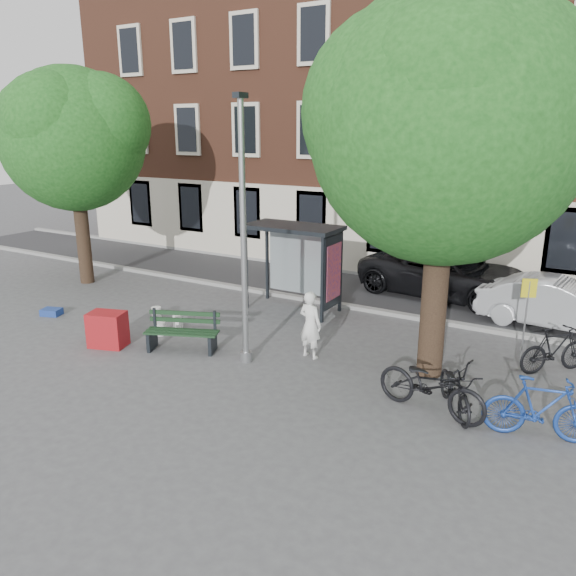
{
  "coord_description": "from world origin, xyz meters",
  "views": [
    {
      "loc": [
        7.15,
        -10.25,
        5.4
      ],
      "look_at": [
        0.12,
        1.78,
        1.4
      ],
      "focal_mm": 35.0,
      "sensor_mm": 36.0,
      "label": 1
    }
  ],
  "objects_px": {
    "bus_shelter": "(306,249)",
    "bench": "(182,333)",
    "bike_c": "(456,389)",
    "car_dark": "(447,273)",
    "car_silver": "(558,304)",
    "painter": "(310,325)",
    "lamppost": "(244,247)",
    "bike_d": "(555,350)",
    "bike_a": "(431,385)",
    "red_stand": "(108,329)",
    "bike_b": "(541,408)",
    "notice_sign": "(528,301)"
  },
  "relations": [
    {
      "from": "painter",
      "to": "car_silver",
      "type": "relative_size",
      "value": 0.4
    },
    {
      "from": "bus_shelter",
      "to": "bike_d",
      "type": "distance_m",
      "value": 7.23
    },
    {
      "from": "bike_d",
      "to": "bike_a",
      "type": "bearing_deg",
      "value": 105.0
    },
    {
      "from": "bike_a",
      "to": "notice_sign",
      "type": "relative_size",
      "value": 1.12
    },
    {
      "from": "painter",
      "to": "bike_d",
      "type": "distance_m",
      "value": 5.6
    },
    {
      "from": "bus_shelter",
      "to": "red_stand",
      "type": "xyz_separation_m",
      "value": [
        -2.98,
        -5.08,
        -1.47
      ]
    },
    {
      "from": "painter",
      "to": "bench",
      "type": "height_order",
      "value": "painter"
    },
    {
      "from": "bike_c",
      "to": "car_dark",
      "type": "bearing_deg",
      "value": 74.81
    },
    {
      "from": "lamppost",
      "to": "painter",
      "type": "relative_size",
      "value": 3.67
    },
    {
      "from": "bus_shelter",
      "to": "car_silver",
      "type": "xyz_separation_m",
      "value": [
        6.75,
        2.19,
        -1.22
      ]
    },
    {
      "from": "bench",
      "to": "bike_c",
      "type": "height_order",
      "value": "bike_c"
    },
    {
      "from": "painter",
      "to": "lamppost",
      "type": "bearing_deg",
      "value": 49.39
    },
    {
      "from": "bus_shelter",
      "to": "bench",
      "type": "bearing_deg",
      "value": -105.17
    },
    {
      "from": "bike_b",
      "to": "bench",
      "type": "bearing_deg",
      "value": 76.49
    },
    {
      "from": "bike_c",
      "to": "lamppost",
      "type": "bearing_deg",
      "value": 148.57
    },
    {
      "from": "lamppost",
      "to": "bike_d",
      "type": "height_order",
      "value": "lamppost"
    },
    {
      "from": "car_silver",
      "to": "red_stand",
      "type": "relative_size",
      "value": 4.68
    },
    {
      "from": "bike_c",
      "to": "bike_b",
      "type": "bearing_deg",
      "value": -40.43
    },
    {
      "from": "bench",
      "to": "bike_a",
      "type": "distance_m",
      "value": 6.33
    },
    {
      "from": "bus_shelter",
      "to": "red_stand",
      "type": "relative_size",
      "value": 3.17
    },
    {
      "from": "bus_shelter",
      "to": "bike_a",
      "type": "relative_size",
      "value": 1.26
    },
    {
      "from": "bike_c",
      "to": "bike_d",
      "type": "distance_m",
      "value": 3.36
    },
    {
      "from": "bike_c",
      "to": "notice_sign",
      "type": "xyz_separation_m",
      "value": [
        0.72,
        3.44,
        1.0
      ]
    },
    {
      "from": "painter",
      "to": "car_silver",
      "type": "xyz_separation_m",
      "value": [
        4.94,
        5.29,
        -0.14
      ]
    },
    {
      "from": "bench",
      "to": "bike_c",
      "type": "bearing_deg",
      "value": -20.48
    },
    {
      "from": "bike_d",
      "to": "car_silver",
      "type": "height_order",
      "value": "car_silver"
    },
    {
      "from": "lamppost",
      "to": "bench",
      "type": "distance_m",
      "value": 2.95
    },
    {
      "from": "bike_c",
      "to": "red_stand",
      "type": "height_order",
      "value": "bike_c"
    },
    {
      "from": "car_silver",
      "to": "painter",
      "type": "bearing_deg",
      "value": 140.86
    },
    {
      "from": "bus_shelter",
      "to": "car_silver",
      "type": "bearing_deg",
      "value": 17.94
    },
    {
      "from": "bike_b",
      "to": "car_silver",
      "type": "relative_size",
      "value": 0.47
    },
    {
      "from": "lamppost",
      "to": "red_stand",
      "type": "xyz_separation_m",
      "value": [
        -3.59,
        -0.97,
        -2.33
      ]
    },
    {
      "from": "painter",
      "to": "red_stand",
      "type": "xyz_separation_m",
      "value": [
        -4.79,
        -1.97,
        -0.38
      ]
    },
    {
      "from": "bike_c",
      "to": "car_silver",
      "type": "xyz_separation_m",
      "value": [
        1.19,
        6.28,
        0.22
      ]
    },
    {
      "from": "bike_a",
      "to": "car_dark",
      "type": "relative_size",
      "value": 0.4
    },
    {
      "from": "bike_a",
      "to": "red_stand",
      "type": "height_order",
      "value": "bike_a"
    },
    {
      "from": "bike_a",
      "to": "bike_c",
      "type": "xyz_separation_m",
      "value": [
        0.4,
        0.3,
        -0.12
      ]
    },
    {
      "from": "painter",
      "to": "car_silver",
      "type": "distance_m",
      "value": 7.24
    },
    {
      "from": "bike_a",
      "to": "notice_sign",
      "type": "bearing_deg",
      "value": -5.57
    },
    {
      "from": "car_silver",
      "to": "bike_d",
      "type": "bearing_deg",
      "value": -171.35
    },
    {
      "from": "bike_a",
      "to": "car_silver",
      "type": "xyz_separation_m",
      "value": [
        1.59,
        6.58,
        0.1
      ]
    },
    {
      "from": "bike_a",
      "to": "red_stand",
      "type": "xyz_separation_m",
      "value": [
        -8.14,
        -0.68,
        -0.14
      ]
    },
    {
      "from": "lamppost",
      "to": "bus_shelter",
      "type": "bearing_deg",
      "value": 98.43
    },
    {
      "from": "lamppost",
      "to": "car_silver",
      "type": "bearing_deg",
      "value": 45.69
    },
    {
      "from": "bike_d",
      "to": "notice_sign",
      "type": "xyz_separation_m",
      "value": [
        -0.74,
        0.42,
        0.94
      ]
    },
    {
      "from": "painter",
      "to": "bike_b",
      "type": "height_order",
      "value": "painter"
    },
    {
      "from": "bus_shelter",
      "to": "bike_c",
      "type": "height_order",
      "value": "bus_shelter"
    },
    {
      "from": "lamppost",
      "to": "notice_sign",
      "type": "xyz_separation_m",
      "value": [
        5.67,
        3.45,
        -1.3
      ]
    },
    {
      "from": "bike_d",
      "to": "car_silver",
      "type": "distance_m",
      "value": 3.27
    },
    {
      "from": "red_stand",
      "to": "notice_sign",
      "type": "distance_m",
      "value": 10.32
    }
  ]
}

